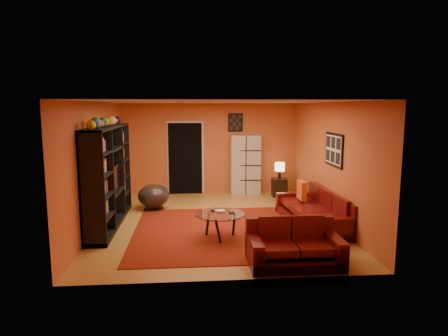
{
  "coord_description": "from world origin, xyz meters",
  "views": [
    {
      "loc": [
        -0.54,
        -8.47,
        2.51
      ],
      "look_at": [
        0.18,
        0.1,
        1.18
      ],
      "focal_mm": 32.0,
      "sensor_mm": 36.0,
      "label": 1
    }
  ],
  "objects": [
    {
      "name": "doorway",
      "position": [
        -0.7,
        2.96,
        1.02
      ],
      "size": [
        0.95,
        0.1,
        2.04
      ],
      "primitive_type": "cube",
      "color": "black",
      "rests_on": "floor"
    },
    {
      "name": "side_table",
      "position": [
        1.93,
        2.36,
        0.25
      ],
      "size": [
        0.41,
        0.41,
        0.5
      ],
      "primitive_type": "cube",
      "rotation": [
        0.0,
        0.0,
        -0.03
      ],
      "color": "black",
      "rests_on": "floor"
    },
    {
      "name": "storage_cabinet",
      "position": [
        1.01,
        2.8,
        0.85
      ],
      "size": [
        0.87,
        0.42,
        1.7
      ],
      "primitive_type": "cube",
      "rotation": [
        0.0,
        0.0,
        0.06
      ],
      "color": "#B8B2AA",
      "rests_on": "floor"
    },
    {
      "name": "bowl_chair",
      "position": [
        -1.47,
        1.21,
        0.33
      ],
      "size": [
        0.77,
        0.77,
        0.62
      ],
      "color": "black",
      "rests_on": "floor"
    },
    {
      "name": "wall_left",
      "position": [
        -2.5,
        0.0,
        1.3
      ],
      "size": [
        0.0,
        6.0,
        6.0
      ],
      "primitive_type": "plane",
      "rotation": [
        1.57,
        0.0,
        1.57
      ],
      "color": "#BA5628",
      "rests_on": "floor"
    },
    {
      "name": "tv",
      "position": [
        -2.23,
        0.08,
        1.0
      ],
      "size": [
        0.96,
        0.13,
        0.55
      ],
      "primitive_type": "imported",
      "rotation": [
        0.0,
        0.0,
        1.57
      ],
      "color": "black",
      "rests_on": "entertainment_unit"
    },
    {
      "name": "table_lamp",
      "position": [
        1.93,
        2.36,
        0.82
      ],
      "size": [
        0.27,
        0.27,
        0.46
      ],
      "color": "black",
      "rests_on": "side_table"
    },
    {
      "name": "wall_right",
      "position": [
        2.5,
        0.0,
        1.3
      ],
      "size": [
        0.0,
        6.0,
        6.0
      ],
      "primitive_type": "plane",
      "rotation": [
        1.57,
        0.0,
        -1.57
      ],
      "color": "#BA5628",
      "rests_on": "floor"
    },
    {
      "name": "wall_art_back",
      "position": [
        0.75,
        2.98,
        2.05
      ],
      "size": [
        0.42,
        0.03,
        0.52
      ],
      "primitive_type": "cube",
      "color": "black",
      "rests_on": "wall_back"
    },
    {
      "name": "rug",
      "position": [
        0.1,
        -0.7,
        0.01
      ],
      "size": [
        3.6,
        3.6,
        0.01
      ],
      "primitive_type": "cube",
      "color": "#58130A",
      "rests_on": "floor"
    },
    {
      "name": "coffee_table",
      "position": [
        -0.0,
        -1.12,
        0.44
      ],
      "size": [
        0.96,
        0.96,
        0.48
      ],
      "rotation": [
        0.0,
        0.0,
        0.33
      ],
      "color": "silver",
      "rests_on": "floor"
    },
    {
      "name": "entertainment_unit",
      "position": [
        -2.27,
        0.0,
        1.05
      ],
      "size": [
        0.45,
        3.0,
        2.1
      ],
      "primitive_type": "cube",
      "color": "black",
      "rests_on": "floor"
    },
    {
      "name": "wall_back",
      "position": [
        0.0,
        3.0,
        1.3
      ],
      "size": [
        6.0,
        0.0,
        6.0
      ],
      "primitive_type": "plane",
      "rotation": [
        1.57,
        0.0,
        0.0
      ],
      "color": "#BA5628",
      "rests_on": "floor"
    },
    {
      "name": "wall_front",
      "position": [
        0.0,
        -3.0,
        1.3
      ],
      "size": [
        6.0,
        0.0,
        6.0
      ],
      "primitive_type": "plane",
      "rotation": [
        -1.57,
        0.0,
        0.0
      ],
      "color": "#BA5628",
      "rests_on": "floor"
    },
    {
      "name": "floor",
      "position": [
        0.0,
        0.0,
        0.0
      ],
      "size": [
        6.0,
        6.0,
        0.0
      ],
      "primitive_type": "plane",
      "color": "olive",
      "rests_on": "ground"
    },
    {
      "name": "sofa",
      "position": [
        2.14,
        -0.4,
        0.28
      ],
      "size": [
        1.13,
        2.49,
        0.85
      ],
      "rotation": [
        0.0,
        0.0,
        0.06
      ],
      "color": "#450909",
      "rests_on": "rug"
    },
    {
      "name": "throw_pillow",
      "position": [
        1.95,
        0.17,
        0.63
      ],
      "size": [
        0.12,
        0.42,
        0.42
      ],
      "primitive_type": "cube",
      "color": "#D45317",
      "rests_on": "sofa"
    },
    {
      "name": "wall_art_right",
      "position": [
        2.48,
        -0.3,
        1.6
      ],
      "size": [
        0.03,
        1.0,
        0.7
      ],
      "primitive_type": "cube",
      "color": "black",
      "rests_on": "wall_right"
    },
    {
      "name": "loveseat",
      "position": [
        1.09,
        -2.42,
        0.29
      ],
      "size": [
        1.46,
        0.88,
        0.85
      ],
      "rotation": [
        0.0,
        0.0,
        1.57
      ],
      "color": "#450909",
      "rests_on": "rug"
    },
    {
      "name": "ceiling",
      "position": [
        0.0,
        0.0,
        2.6
      ],
      "size": [
        6.0,
        6.0,
        0.0
      ],
      "primitive_type": "plane",
      "rotation": [
        3.14,
        0.0,
        0.0
      ],
      "color": "white",
      "rests_on": "wall_back"
    }
  ]
}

